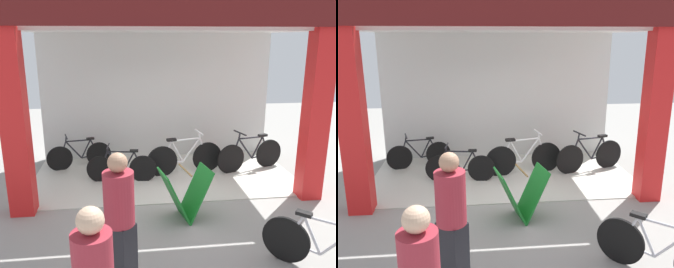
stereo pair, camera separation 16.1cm
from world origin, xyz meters
The scene contains 9 objects.
ground_plane centered at (0.00, 0.00, 0.00)m, with size 19.29×19.29×0.00m, color gray.
shop_facade centered at (0.00, 1.43, 2.15)m, with size 5.84×3.13×4.03m.
bicycle_inside_0 centered at (-1.90, 2.11, 0.32)m, with size 1.44×0.47×0.81m.
bicycle_inside_1 centered at (0.47, 1.46, 0.39)m, with size 1.74×0.48×0.96m.
bicycle_inside_2 centered at (-0.92, 1.16, 0.32)m, with size 1.47×0.40×0.81m.
bicycle_inside_3 centered at (2.01, 1.50, 0.38)m, with size 1.66×0.57×0.94m.
bicycle_parked_0 centered at (1.64, -2.24, 0.36)m, with size 1.22×1.18×0.91m.
sandwich_board_sign centered at (0.13, -0.54, 0.44)m, with size 0.91×0.71×0.89m.
pedestrian_0 centered at (-0.92, -2.24, 0.92)m, with size 0.50×0.50×1.77m.
Camera 1 is at (-0.83, -5.93, 2.98)m, focal length 37.99 mm.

